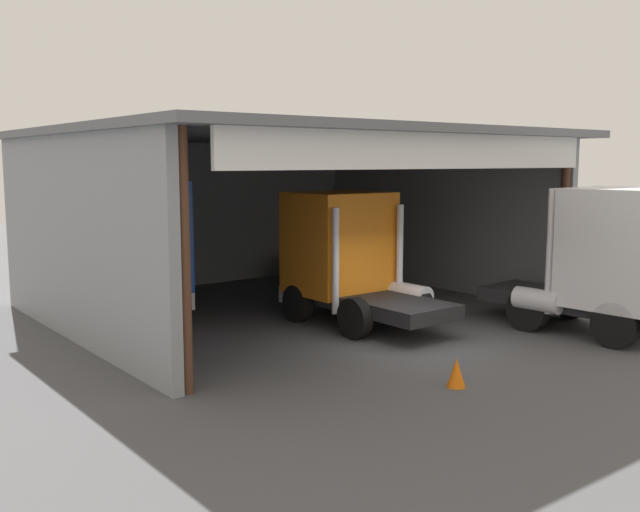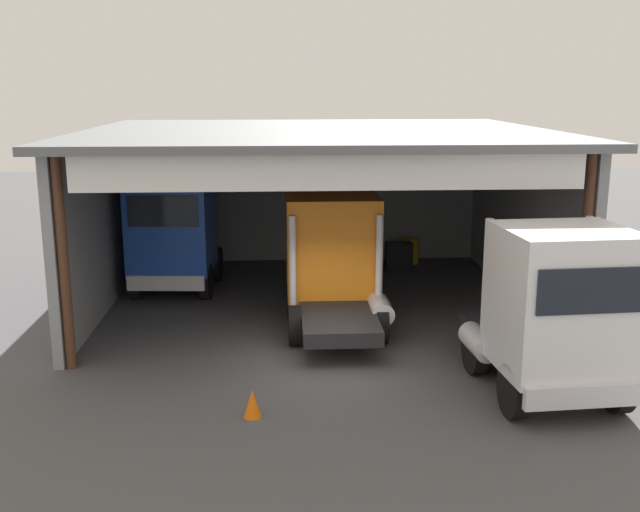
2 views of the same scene
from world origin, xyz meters
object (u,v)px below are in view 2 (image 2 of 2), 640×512
at_px(truck_blue_center_right_bay, 173,230).
at_px(truck_white_right_bay, 554,311).
at_px(truck_orange_center_bay, 334,260).
at_px(tool_cart, 399,257).
at_px(oil_drum, 410,251).
at_px(traffic_cone, 252,403).

distance_m(truck_blue_center_right_bay, truck_white_right_bay, 12.18).
bearing_deg(truck_orange_center_bay, tool_cart, 64.69).
xyz_separation_m(truck_orange_center_bay, truck_white_right_bay, (4.04, -5.17, 0.11)).
xyz_separation_m(truck_blue_center_right_bay, truck_white_right_bay, (8.72, -8.51, -0.08)).
height_order(truck_blue_center_right_bay, oil_drum, truck_blue_center_right_bay).
bearing_deg(truck_blue_center_right_bay, truck_orange_center_bay, 148.30).
height_order(truck_blue_center_right_bay, tool_cart, truck_blue_center_right_bay).
xyz_separation_m(tool_cart, traffic_cone, (-4.71, -11.37, -0.22)).
xyz_separation_m(truck_white_right_bay, traffic_cone, (-6.06, -0.49, -1.62)).
distance_m(truck_orange_center_bay, tool_cart, 6.45).
distance_m(truck_blue_center_right_bay, traffic_cone, 9.54).
xyz_separation_m(oil_drum, tool_cart, (-0.59, -1.03, 0.04)).
bearing_deg(tool_cart, truck_white_right_bay, -82.93).
distance_m(truck_orange_center_bay, traffic_cone, 6.19).
relative_size(truck_orange_center_bay, truck_white_right_bay, 0.99).
bearing_deg(truck_white_right_bay, traffic_cone, 0.77).
height_order(truck_white_right_bay, tool_cart, truck_white_right_bay).
distance_m(truck_blue_center_right_bay, oil_drum, 8.79).
relative_size(tool_cart, traffic_cone, 1.79).
bearing_deg(traffic_cone, truck_blue_center_right_bay, 106.48).
xyz_separation_m(truck_white_right_bay, tool_cart, (-1.35, 10.88, -1.40)).
relative_size(truck_orange_center_bay, oil_drum, 5.32).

